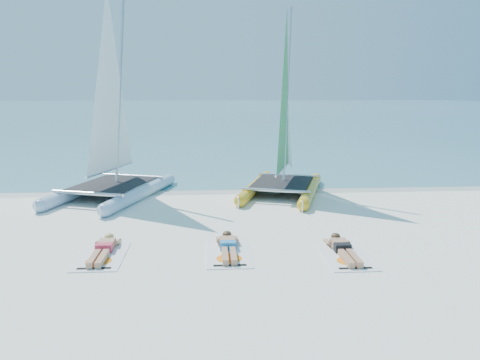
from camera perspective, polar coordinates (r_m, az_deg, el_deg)
The scene contains 11 objects.
ground at distance 11.77m, azimuth -1.17°, elevation -7.03°, with size 140.00×140.00×0.00m, color white.
sea at distance 74.25m, azimuth -3.47°, elevation 8.41°, with size 140.00×115.00×0.01m, color #6CADB4.
wet_sand_strip at distance 17.07m, azimuth -2.03°, elevation -1.22°, with size 140.00×1.40×0.01m, color silver.
catamaran_blue at distance 16.35m, azimuth -15.42°, elevation 5.55°, with size 4.11×5.88×7.30m.
catamaran_yellow at distance 16.69m, azimuth 5.55°, elevation 5.80°, with size 3.75×5.41×6.72m.
towel_a at distance 10.95m, azimuth -16.47°, elevation -8.88°, with size 1.00×1.85×0.02m, color white.
sunbather_a at distance 11.09m, azimuth -16.28°, elevation -8.01°, with size 0.37×1.73×0.26m.
towel_b at distance 10.67m, azimuth -1.41°, elevation -8.93°, with size 1.00×1.85×0.02m, color white.
sunbather_b at distance 10.81m, azimuth -1.46°, elevation -8.04°, with size 0.37×1.73×0.26m.
towel_c at distance 10.78m, azimuth 12.70°, elevation -9.01°, with size 1.00×1.85×0.02m, color white.
sunbather_c at distance 10.91m, azimuth 12.44°, elevation -8.13°, with size 0.37×1.73×0.26m.
Camera 1 is at (-0.51, -11.16, 3.69)m, focal length 35.00 mm.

